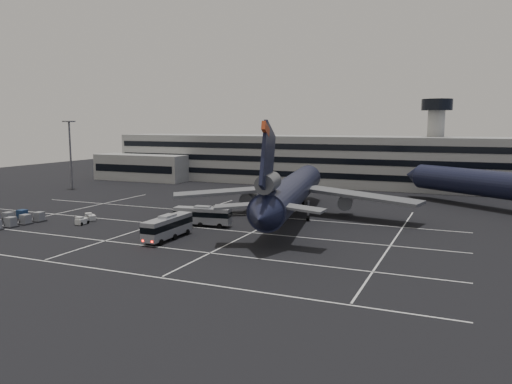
% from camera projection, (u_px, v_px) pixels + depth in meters
% --- Properties ---
extents(ground, '(260.00, 260.00, 0.00)m').
position_uv_depth(ground, '(175.00, 231.00, 81.87)').
color(ground, black).
rests_on(ground, ground).
extents(lane_markings, '(90.00, 55.62, 0.01)m').
position_uv_depth(lane_markings, '(182.00, 231.00, 82.16)').
color(lane_markings, silver).
rests_on(lane_markings, ground).
extents(terminal, '(125.00, 26.00, 24.00)m').
position_uv_depth(terminal, '(297.00, 160.00, 146.79)').
color(terminal, gray).
rests_on(terminal, ground).
extents(hills, '(352.00, 180.00, 44.00)m').
position_uv_depth(hills, '(408.00, 188.00, 231.08)').
color(hills, '#38332B').
rests_on(hills, ground).
extents(lightpole_left, '(2.40, 2.40, 18.28)m').
position_uv_depth(lightpole_left, '(70.00, 145.00, 133.69)').
color(lightpole_left, slate).
rests_on(lightpole_left, ground).
extents(trijet_main, '(46.68, 57.47, 18.08)m').
position_uv_depth(trijet_main, '(292.00, 191.00, 91.84)').
color(trijet_main, black).
rests_on(trijet_main, ground).
extents(bus_near, '(2.82, 10.79, 3.79)m').
position_uv_depth(bus_near, '(168.00, 226.00, 75.85)').
color(bus_near, '#9EA0A6').
rests_on(bus_near, ground).
extents(bus_far, '(10.22, 3.65, 3.53)m').
position_uv_depth(bus_far, '(203.00, 215.00, 85.66)').
color(bus_far, '#9EA0A6').
rests_on(bus_far, ground).
extents(tug_a, '(1.51, 2.36, 1.45)m').
position_uv_depth(tug_a, '(82.00, 221.00, 87.17)').
color(tug_a, beige).
rests_on(tug_a, ground).
extents(tug_b, '(2.53, 2.35, 1.41)m').
position_uv_depth(tug_b, '(91.00, 217.00, 90.87)').
color(tug_b, beige).
rests_on(tug_b, ground).
extents(uld_cluster, '(7.44, 11.08, 1.74)m').
position_uv_depth(uld_cluster, '(10.00, 220.00, 87.36)').
color(uld_cluster, '#2D2D30').
rests_on(uld_cluster, ground).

